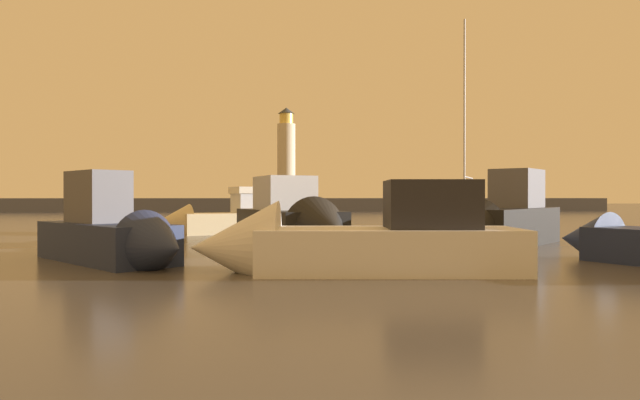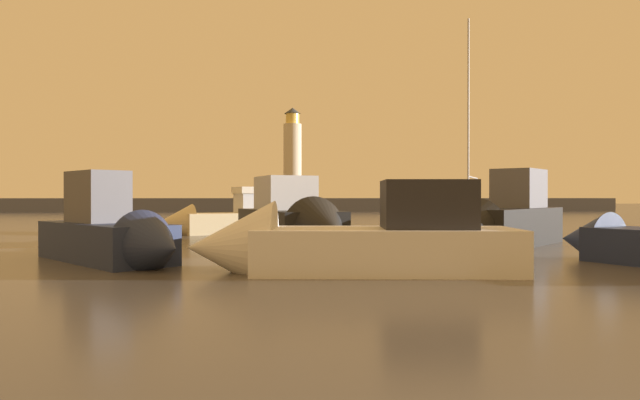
{
  "view_description": "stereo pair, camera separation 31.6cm",
  "coord_description": "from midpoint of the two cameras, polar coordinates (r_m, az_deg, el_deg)",
  "views": [
    {
      "loc": [
        -3.42,
        -2.18,
        1.92
      ],
      "look_at": [
        -1.41,
        18.5,
        1.79
      ],
      "focal_mm": 31.92,
      "sensor_mm": 36.0,
      "label": 1
    },
    {
      "loc": [
        -3.1,
        -2.21,
        1.92
      ],
      "look_at": [
        -1.41,
        18.5,
        1.79
      ],
      "focal_mm": 31.92,
      "sensor_mm": 36.0,
      "label": 2
    }
  ],
  "objects": [
    {
      "name": "motorboat_3",
      "position": [
        14.47,
        1.33,
        -4.34
      ],
      "size": [
        8.57,
        3.31,
        2.92
      ],
      "color": "white",
      "rests_on": "ground_plane"
    },
    {
      "name": "motorboat_0",
      "position": [
        17.31,
        -20.09,
        -3.3
      ],
      "size": [
        5.83,
        6.48,
        3.01
      ],
      "color": "#1E284C",
      "rests_on": "ground_plane"
    },
    {
      "name": "lighthouse",
      "position": [
        73.84,
        -3.52,
        4.49
      ],
      "size": [
        2.33,
        2.33,
        11.72
      ],
      "color": "beige",
      "rests_on": "breakwater"
    },
    {
      "name": "sailboat_moored",
      "position": [
        35.6,
        14.17,
        -1.78
      ],
      "size": [
        5.15,
        7.7,
        12.46
      ],
      "color": "#1E284C",
      "rests_on": "ground_plane"
    },
    {
      "name": "motorboat_5",
      "position": [
        21.28,
        -2.71,
        -2.33
      ],
      "size": [
        4.68,
        8.41,
        3.12
      ],
      "color": "black",
      "rests_on": "ground_plane"
    },
    {
      "name": "motorboat_1",
      "position": [
        29.79,
        -10.32,
        -1.87
      ],
      "size": [
        7.19,
        4.54,
        2.8
      ],
      "color": "beige",
      "rests_on": "ground_plane"
    },
    {
      "name": "ground_plane",
      "position": [
        38.09,
        -0.64,
        -2.54
      ],
      "size": [
        220.0,
        220.0,
        0.0
      ],
      "primitive_type": "plane",
      "color": "#4C4742"
    },
    {
      "name": "motorboat_4",
      "position": [
        22.77,
        17.19,
        -2.02
      ],
      "size": [
        7.27,
        7.53,
        3.28
      ],
      "color": "black",
      "rests_on": "ground_plane"
    },
    {
      "name": "breakwater",
      "position": [
        73.69,
        -3.02,
        -0.48
      ],
      "size": [
        82.2,
        6.85,
        1.7
      ],
      "primitive_type": "cube",
      "color": "#423F3D",
      "rests_on": "ground_plane"
    }
  ]
}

